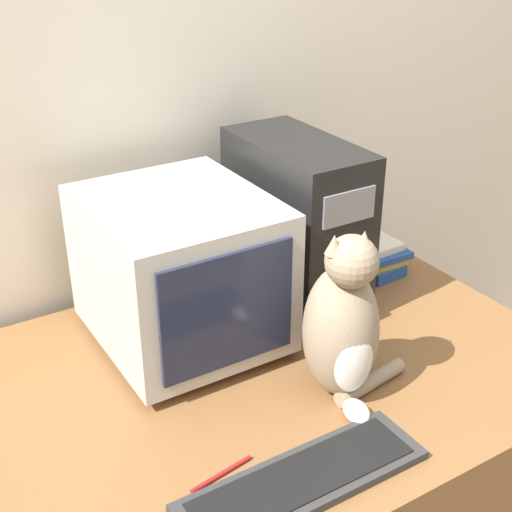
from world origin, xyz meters
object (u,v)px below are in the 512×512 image
object	(u,v)px
keyboard	(303,480)
cat	(343,327)
book_stack	(370,254)
pen	(222,474)
computer_tower	(296,223)
crt_monitor	(180,270)

from	to	relation	value
keyboard	cat	world-z (taller)	cat
cat	book_stack	world-z (taller)	cat
keyboard	pen	xyz separation A→B (m)	(-0.12, 0.10, -0.01)
keyboard	book_stack	size ratio (longest dim) A/B	2.24
computer_tower	book_stack	distance (m)	0.33
crt_monitor	keyboard	bearing A→B (deg)	-92.99
crt_monitor	computer_tower	xyz separation A→B (m)	(0.35, 0.03, 0.03)
computer_tower	keyboard	size ratio (longest dim) A/B	0.89
keyboard	cat	distance (m)	0.33
crt_monitor	cat	size ratio (longest dim) A/B	1.15
keyboard	cat	size ratio (longest dim) A/B	1.23
computer_tower	cat	size ratio (longest dim) A/B	1.10
computer_tower	cat	world-z (taller)	computer_tower
computer_tower	book_stack	bearing A→B (deg)	4.23
crt_monitor	pen	bearing A→B (deg)	-108.03
crt_monitor	keyboard	xyz separation A→B (m)	(-0.03, -0.55, -0.18)
book_stack	pen	bearing A→B (deg)	-147.00
crt_monitor	cat	world-z (taller)	cat
computer_tower	book_stack	xyz separation A→B (m)	(0.28, 0.02, -0.17)
book_stack	pen	size ratio (longest dim) A/B	1.57
crt_monitor	book_stack	xyz separation A→B (m)	(0.62, 0.05, -0.15)
computer_tower	keyboard	world-z (taller)	computer_tower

